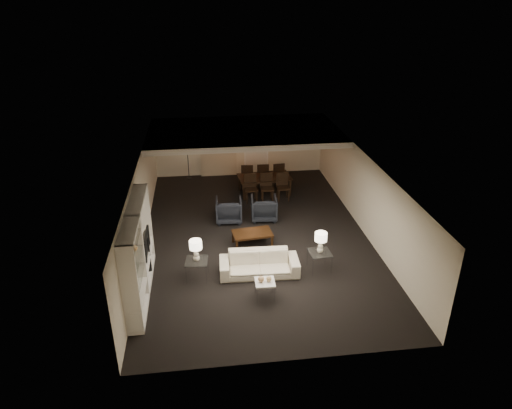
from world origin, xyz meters
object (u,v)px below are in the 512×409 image
object	(u,v)px
vase_blue	(133,283)
floor_lamp	(188,162)
table_lamp_right	(321,243)
dining_table	(265,185)
television	(143,244)
coffee_table	(252,239)
chair_fl	(247,176)
floor_speaker	(148,257)
chair_fr	(277,174)
pendant_light	(252,144)
marble_table	(265,290)
vase_amber	(134,248)
side_table_left	(197,269)
chair_nr	(283,187)
table_lamp_left	(196,251)
sofa	(259,264)
chair_nm	(267,188)
chair_fm	(262,175)
armchair_left	(229,210)
side_table_right	(319,261)
armchair_right	(264,208)
chair_nl	(251,189)

from	to	relation	value
vase_blue	floor_lamp	world-z (taller)	floor_lamp
table_lamp_right	dining_table	bearing A→B (deg)	98.15
television	vase_blue	distance (m)	1.93
coffee_table	chair_fl	size ratio (longest dim) A/B	1.15
table_lamp_right	floor_speaker	world-z (taller)	table_lamp_right
television	chair_fr	xyz separation A→B (m)	(4.62, 5.82, -0.53)
coffee_table	vase_blue	world-z (taller)	vase_blue
table_lamp_right	pendant_light	bearing A→B (deg)	102.11
marble_table	vase_amber	bearing A→B (deg)	177.92
side_table_left	pendant_light	bearing A→B (deg)	68.91
side_table_left	chair_nr	size ratio (longest dim) A/B	0.58
table_lamp_right	chair_nr	world-z (taller)	table_lamp_right
chair_nr	floor_lamp	size ratio (longest dim) A/B	0.72
floor_lamp	chair_fl	bearing A→B (deg)	-29.64
table_lamp_left	marble_table	size ratio (longest dim) A/B	1.24
chair_nr	sofa	bearing A→B (deg)	-108.02
chair_nm	chair_fm	distance (m)	1.30
armchair_left	chair_fm	size ratio (longest dim) A/B	0.86
sofa	chair_nr	size ratio (longest dim) A/B	2.10
coffee_table	television	bearing A→B (deg)	-156.23
sofa	chair_fl	size ratio (longest dim) A/B	2.10
side_table_left	vase_amber	xyz separation A→B (m)	(-1.43, -0.99, 1.37)
television	chair_nm	size ratio (longest dim) A/B	0.99
coffee_table	side_table_right	xyz separation A→B (m)	(1.70, -1.60, 0.06)
armchair_right	vase_blue	world-z (taller)	vase_blue
chair_nr	table_lamp_right	bearing A→B (deg)	-88.12
sofa	armchair_right	distance (m)	3.36
chair_nr	armchair_right	bearing A→B (deg)	-122.74
coffee_table	marble_table	distance (m)	2.70
armchair_right	vase_amber	world-z (taller)	vase_amber
armchair_right	table_lamp_right	size ratio (longest dim) A/B	1.44
side_table_left	table_lamp_right	size ratio (longest dim) A/B	0.97
television	chair_nr	size ratio (longest dim) A/B	0.99
sofa	chair_fm	size ratio (longest dim) A/B	2.10
sofa	vase_amber	world-z (taller)	vase_amber
side_table_right	dining_table	xyz separation A→B (m)	(-0.77, 5.40, 0.07)
television	vase_amber	xyz separation A→B (m)	(-0.03, -1.22, 0.61)
armchair_right	television	xyz separation A→B (m)	(-3.70, -3.06, 0.64)
side_table_left	chair_fl	bearing A→B (deg)	71.49
armchair_left	armchair_right	distance (m)	1.20
table_lamp_left	chair_nr	world-z (taller)	table_lamp_left
pendant_light	vase_amber	distance (m)	7.57
armchair_left	television	size ratio (longest dim) A/B	0.87
table_lamp_left	table_lamp_right	xyz separation A→B (m)	(3.40, 0.00, 0.00)
sofa	chair_nl	size ratio (longest dim) A/B	2.10
armchair_right	vase_amber	bearing A→B (deg)	53.17
table_lamp_right	chair_nl	size ratio (longest dim) A/B	0.60
sofa	armchair_left	world-z (taller)	armchair_left
chair_fr	dining_table	bearing A→B (deg)	39.86
sofa	table_lamp_right	xyz separation A→B (m)	(1.70, 0.00, 0.55)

